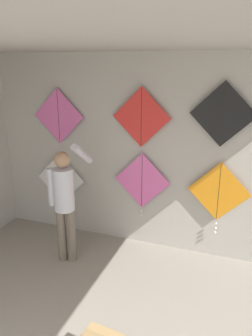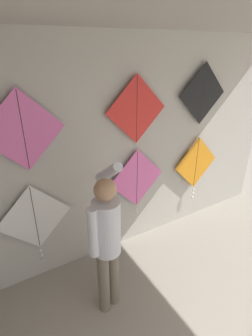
{
  "view_description": "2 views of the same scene",
  "coord_description": "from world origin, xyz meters",
  "views": [
    {
      "loc": [
        1.46,
        -0.76,
        2.65
      ],
      "look_at": [
        -0.02,
        3.25,
        1.28
      ],
      "focal_mm": 35.0,
      "sensor_mm": 36.0,
      "label": 1
    },
    {
      "loc": [
        -1.57,
        0.89,
        2.63
      ],
      "look_at": [
        -0.17,
        3.25,
        1.35
      ],
      "focal_mm": 28.0,
      "sensor_mm": 36.0,
      "label": 2
    }
  ],
  "objects": [
    {
      "name": "kite_1",
      "position": [
        0.14,
        3.49,
        1.01
      ],
      "size": [
        0.83,
        0.04,
        0.97
      ],
      "color": "pink"
    },
    {
      "name": "kite_3",
      "position": [
        -1.19,
        3.49,
        1.89
      ],
      "size": [
        0.83,
        0.01,
        0.83
      ],
      "color": "pink"
    },
    {
      "name": "kite_2",
      "position": [
        1.22,
        3.49,
        0.98
      ],
      "size": [
        0.83,
        0.04,
        1.04
      ],
      "color": "orange"
    },
    {
      "name": "kite_0",
      "position": [
        -1.22,
        3.49,
        0.86
      ],
      "size": [
        0.83,
        0.04,
        1.04
      ],
      "color": "white"
    },
    {
      "name": "ceiling_slab",
      "position": [
        0.0,
        1.77,
        2.82
      ],
      "size": [
        5.26,
        4.35,
        0.04
      ],
      "primitive_type": "cube",
      "color": "#A8A399"
    },
    {
      "name": "kite_4",
      "position": [
        0.12,
        3.49,
        1.94
      ],
      "size": [
        0.83,
        0.01,
        0.83
      ],
      "color": "red"
    },
    {
      "name": "back_panel",
      "position": [
        0.0,
        3.58,
        1.4
      ],
      "size": [
        5.26,
        0.06,
        2.8
      ],
      "primitive_type": "cube",
      "color": "#BCB7AD",
      "rests_on": "ground"
    },
    {
      "name": "shopkeeper",
      "position": [
        -0.7,
        2.74,
        0.95
      ],
      "size": [
        0.42,
        0.63,
        1.68
      ],
      "rotation": [
        0.0,
        0.0,
        0.26
      ],
      "color": "#726656",
      "rests_on": "ground"
    },
    {
      "name": "kite_5",
      "position": [
        1.18,
        3.49,
        2.04
      ],
      "size": [
        0.83,
        0.01,
        0.83
      ],
      "color": "black"
    }
  ]
}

